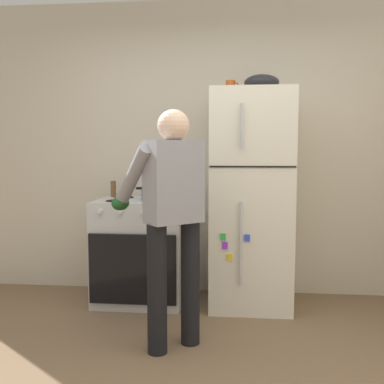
{
  "coord_description": "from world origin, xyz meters",
  "views": [
    {
      "loc": [
        0.26,
        -2.2,
        1.33
      ],
      "look_at": [
        -0.08,
        1.32,
        1.0
      ],
      "focal_mm": 41.06,
      "sensor_mm": 36.0,
      "label": 1
    }
  ],
  "objects_px": {
    "coffee_mug": "(231,86)",
    "pepper_mill": "(113,189)",
    "stove_range": "(141,251)",
    "person_cook": "(171,207)",
    "mixing_bowl": "(262,83)",
    "refrigerator": "(251,199)",
    "red_pot": "(157,193)"
  },
  "relations": [
    {
      "from": "red_pot",
      "to": "coffee_mug",
      "type": "bearing_deg",
      "value": 9.13
    },
    {
      "from": "person_cook",
      "to": "red_pot",
      "type": "xyz_separation_m",
      "value": [
        -0.24,
        0.85,
        0.01
      ]
    },
    {
      "from": "stove_range",
      "to": "pepper_mill",
      "type": "height_order",
      "value": "pepper_mill"
    },
    {
      "from": "person_cook",
      "to": "pepper_mill",
      "type": "height_order",
      "value": "person_cook"
    },
    {
      "from": "person_cook",
      "to": "coffee_mug",
      "type": "xyz_separation_m",
      "value": [
        0.38,
        0.95,
        0.93
      ]
    },
    {
      "from": "stove_range",
      "to": "mixing_bowl",
      "type": "xyz_separation_m",
      "value": [
        1.04,
        0.01,
        1.45
      ]
    },
    {
      "from": "pepper_mill",
      "to": "red_pot",
      "type": "bearing_deg",
      "value": -28.52
    },
    {
      "from": "person_cook",
      "to": "red_pot",
      "type": "relative_size",
      "value": 4.28
    },
    {
      "from": "stove_range",
      "to": "mixing_bowl",
      "type": "height_order",
      "value": "mixing_bowl"
    },
    {
      "from": "stove_range",
      "to": "red_pot",
      "type": "xyz_separation_m",
      "value": [
        0.16,
        -0.04,
        0.52
      ]
    },
    {
      "from": "refrigerator",
      "to": "mixing_bowl",
      "type": "bearing_deg",
      "value": 0.22
    },
    {
      "from": "red_pot",
      "to": "coffee_mug",
      "type": "relative_size",
      "value": 3.34
    },
    {
      "from": "coffee_mug",
      "to": "mixing_bowl",
      "type": "height_order",
      "value": "mixing_bowl"
    },
    {
      "from": "refrigerator",
      "to": "red_pot",
      "type": "relative_size",
      "value": 4.91
    },
    {
      "from": "refrigerator",
      "to": "pepper_mill",
      "type": "height_order",
      "value": "refrigerator"
    },
    {
      "from": "mixing_bowl",
      "to": "person_cook",
      "type": "bearing_deg",
      "value": -125.46
    },
    {
      "from": "person_cook",
      "to": "mixing_bowl",
      "type": "xyz_separation_m",
      "value": [
        0.64,
        0.9,
        0.94
      ]
    },
    {
      "from": "pepper_mill",
      "to": "mixing_bowl",
      "type": "height_order",
      "value": "mixing_bowl"
    },
    {
      "from": "stove_range",
      "to": "mixing_bowl",
      "type": "distance_m",
      "value": 1.78
    },
    {
      "from": "mixing_bowl",
      "to": "refrigerator",
      "type": "bearing_deg",
      "value": -179.78
    },
    {
      "from": "refrigerator",
      "to": "mixing_bowl",
      "type": "height_order",
      "value": "mixing_bowl"
    },
    {
      "from": "pepper_mill",
      "to": "stove_range",
      "type": "bearing_deg",
      "value": -35.04
    },
    {
      "from": "pepper_mill",
      "to": "mixing_bowl",
      "type": "xyz_separation_m",
      "value": [
        1.34,
        -0.2,
        0.92
      ]
    },
    {
      "from": "coffee_mug",
      "to": "pepper_mill",
      "type": "relative_size",
      "value": 0.79
    },
    {
      "from": "red_pot",
      "to": "pepper_mill",
      "type": "bearing_deg",
      "value": 151.48
    },
    {
      "from": "person_cook",
      "to": "red_pot",
      "type": "distance_m",
      "value": 0.88
    },
    {
      "from": "stove_range",
      "to": "person_cook",
      "type": "xyz_separation_m",
      "value": [
        0.4,
        -0.89,
        0.5
      ]
    },
    {
      "from": "stove_range",
      "to": "pepper_mill",
      "type": "xyz_separation_m",
      "value": [
        -0.3,
        0.21,
        0.53
      ]
    },
    {
      "from": "coffee_mug",
      "to": "person_cook",
      "type": "bearing_deg",
      "value": -111.91
    },
    {
      "from": "red_pot",
      "to": "coffee_mug",
      "type": "height_order",
      "value": "coffee_mug"
    },
    {
      "from": "refrigerator",
      "to": "coffee_mug",
      "type": "bearing_deg",
      "value": 164.16
    },
    {
      "from": "refrigerator",
      "to": "coffee_mug",
      "type": "relative_size",
      "value": 16.37
    }
  ]
}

